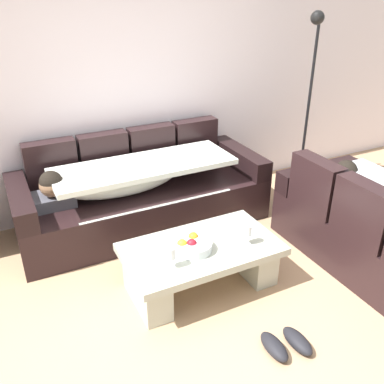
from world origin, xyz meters
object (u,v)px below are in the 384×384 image
(floor_lamp, at_px, (309,92))
(pair_of_shoes, at_px, (286,344))
(wine_glass_near_left, at_px, (171,254))
(open_magazine, at_px, (236,229))
(wine_glass_near_right, at_px, (247,231))
(couch_along_wall, at_px, (138,194))
(coffee_table, at_px, (201,261))
(fruit_bowl, at_px, (193,245))

(floor_lamp, relative_size, pair_of_shoes, 6.44)
(wine_glass_near_left, height_order, open_magazine, wine_glass_near_left)
(wine_glass_near_right, distance_m, pair_of_shoes, 0.85)
(couch_along_wall, distance_m, coffee_table, 1.15)
(couch_along_wall, height_order, pair_of_shoes, couch_along_wall)
(wine_glass_near_left, height_order, floor_lamp, floor_lamp)
(wine_glass_near_left, bearing_deg, wine_glass_near_right, 1.02)
(couch_along_wall, distance_m, floor_lamp, 2.20)
(wine_glass_near_left, relative_size, pair_of_shoes, 0.55)
(couch_along_wall, relative_size, pair_of_shoes, 7.92)
(couch_along_wall, distance_m, open_magazine, 1.15)
(fruit_bowl, xyz_separation_m, pair_of_shoes, (0.28, -0.82, -0.38))
(floor_lamp, bearing_deg, fruit_bowl, -149.79)
(wine_glass_near_left, bearing_deg, coffee_table, 24.18)
(couch_along_wall, relative_size, floor_lamp, 1.23)
(floor_lamp, height_order, pair_of_shoes, floor_lamp)
(wine_glass_near_right, height_order, floor_lamp, floor_lamp)
(floor_lamp, distance_m, pair_of_shoes, 2.87)
(couch_along_wall, xyz_separation_m, floor_lamp, (2.05, 0.03, 0.79))
(coffee_table, xyz_separation_m, wine_glass_near_right, (0.33, -0.13, 0.26))
(coffee_table, bearing_deg, open_magazine, 13.68)
(wine_glass_near_left, xyz_separation_m, open_magazine, (0.68, 0.23, -0.11))
(coffee_table, relative_size, wine_glass_near_right, 7.23)
(wine_glass_near_left, distance_m, floor_lamp, 2.69)
(open_magazine, bearing_deg, floor_lamp, 47.56)
(pair_of_shoes, bearing_deg, floor_lamp, 48.85)
(couch_along_wall, xyz_separation_m, pair_of_shoes, (0.30, -1.98, -0.28))
(coffee_table, xyz_separation_m, wine_glass_near_left, (-0.32, -0.14, 0.26))
(couch_along_wall, height_order, wine_glass_near_left, couch_along_wall)
(coffee_table, bearing_deg, fruit_bowl, -169.19)
(coffee_table, relative_size, pair_of_shoes, 3.96)
(coffee_table, relative_size, wine_glass_near_left, 7.23)
(open_magazine, relative_size, pair_of_shoes, 0.92)
(fruit_bowl, distance_m, wine_glass_near_left, 0.28)
(coffee_table, height_order, pair_of_shoes, coffee_table)
(couch_along_wall, bearing_deg, fruit_bowl, -89.21)
(coffee_table, relative_size, fruit_bowl, 4.29)
(fruit_bowl, xyz_separation_m, floor_lamp, (2.04, 1.19, 0.70))
(wine_glass_near_left, height_order, pair_of_shoes, wine_glass_near_left)
(fruit_bowl, height_order, open_magazine, fruit_bowl)
(coffee_table, height_order, floor_lamp, floor_lamp)
(couch_along_wall, height_order, coffee_table, couch_along_wall)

